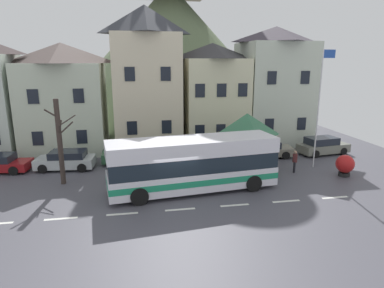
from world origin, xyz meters
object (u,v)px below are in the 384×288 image
(bus_shelter, at_px, (247,125))
(parked_car_01, at_px, (206,151))
(townhouse_01, at_px, (65,98))
(flagpole, at_px, (320,102))
(hilltop_castle, at_px, (171,47))
(harbour_buoy, at_px, (345,165))
(parked_car_00, at_px, (264,149))
(public_bench, at_px, (257,153))
(parked_car_02, at_px, (131,153))
(pedestrian_02, at_px, (295,160))
(pedestrian_00, at_px, (248,164))
(transit_bus, at_px, (193,165))
(parked_car_03, at_px, (66,160))
(townhouse_03, at_px, (212,95))
(townhouse_02, at_px, (146,79))
(pedestrian_01, at_px, (274,160))
(bare_tree_00, at_px, (60,141))
(parked_car_04, at_px, (323,146))

(bus_shelter, relative_size, parked_car_01, 0.99)
(bus_shelter, height_order, parked_car_01, bus_shelter)
(townhouse_01, distance_m, flagpole, 20.66)
(hilltop_castle, bearing_deg, harbour_buoy, -73.64)
(parked_car_00, relative_size, public_bench, 2.78)
(parked_car_02, height_order, flagpole, flagpole)
(pedestrian_02, relative_size, public_bench, 0.96)
(hilltop_castle, xyz_separation_m, flagpole, (7.35, -26.29, -4.68))
(townhouse_01, distance_m, pedestrian_00, 16.88)
(pedestrian_00, height_order, pedestrian_02, pedestrian_02)
(townhouse_01, distance_m, parked_car_01, 13.04)
(transit_bus, distance_m, flagpole, 10.52)
(transit_bus, bearing_deg, public_bench, 35.25)
(flagpole, bearing_deg, parked_car_00, 128.51)
(bus_shelter, distance_m, parked_car_03, 13.30)
(townhouse_03, height_order, parked_car_01, townhouse_03)
(harbour_buoy, bearing_deg, townhouse_02, 140.80)
(transit_bus, height_order, pedestrian_02, transit_bus)
(pedestrian_01, bearing_deg, transit_bus, -160.45)
(parked_car_01, relative_size, bare_tree_00, 0.75)
(bus_shelter, bearing_deg, pedestrian_02, -30.65)
(townhouse_03, xyz_separation_m, parked_car_00, (3.09, -5.51, -3.94))
(hilltop_castle, xyz_separation_m, public_bench, (3.95, -23.56, -9.02))
(harbour_buoy, xyz_separation_m, bare_tree_00, (-18.54, 1.86, 1.98))
(townhouse_01, distance_m, public_bench, 16.95)
(townhouse_02, xyz_separation_m, harbour_buoy, (12.69, -10.35, -5.26))
(pedestrian_02, height_order, bare_tree_00, bare_tree_00)
(parked_car_02, xyz_separation_m, parked_car_04, (15.82, -0.52, 0.01))
(townhouse_03, bearing_deg, pedestrian_01, -76.81)
(parked_car_02, bearing_deg, parked_car_03, -169.58)
(flagpole, relative_size, harbour_buoy, 5.73)
(townhouse_03, relative_size, transit_bus, 0.89)
(transit_bus, height_order, pedestrian_00, transit_bus)
(townhouse_03, height_order, parked_car_03, townhouse_03)
(pedestrian_01, distance_m, harbour_buoy, 4.70)
(harbour_buoy, bearing_deg, bus_shelter, 152.65)
(transit_bus, relative_size, bus_shelter, 2.58)
(townhouse_02, relative_size, public_bench, 7.41)
(bus_shelter, height_order, harbour_buoy, bus_shelter)
(parked_car_00, height_order, parked_car_01, parked_car_00)
(townhouse_03, relative_size, public_bench, 5.60)
(townhouse_01, relative_size, townhouse_02, 0.75)
(parked_car_02, height_order, harbour_buoy, harbour_buoy)
(parked_car_01, bearing_deg, pedestrian_00, -62.15)
(pedestrian_02, bearing_deg, parked_car_01, 138.71)
(parked_car_04, height_order, harbour_buoy, harbour_buoy)
(parked_car_03, xyz_separation_m, flagpole, (17.89, -2.86, 4.15))
(townhouse_02, height_order, pedestrian_01, townhouse_02)
(parked_car_00, bearing_deg, townhouse_03, 124.54)
(hilltop_castle, bearing_deg, transit_bus, -94.42)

